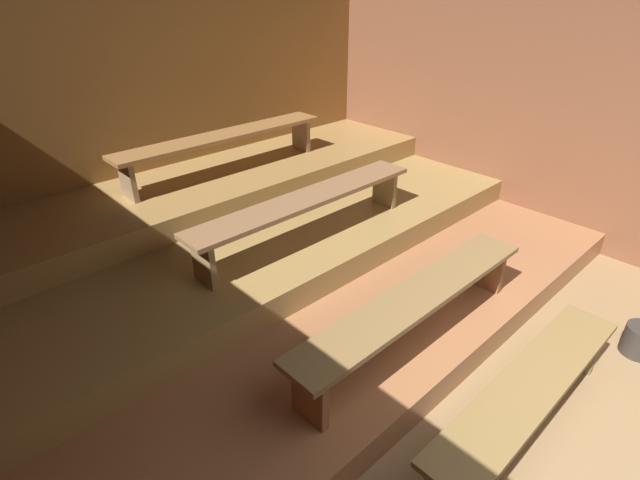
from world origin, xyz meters
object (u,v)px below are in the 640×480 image
(bench_floor_center, at_px, (529,391))
(bench_upper_center, at_px, (224,140))
(bench_lower_center, at_px, (416,303))
(pail_floor, at_px, (640,340))
(bench_middle_center, at_px, (308,204))

(bench_floor_center, bearing_deg, bench_upper_center, 86.30)
(bench_lower_center, distance_m, pail_floor, 1.82)
(bench_lower_center, xyz_separation_m, bench_upper_center, (0.28, 2.70, 0.47))
(bench_floor_center, bearing_deg, pail_floor, -12.08)
(bench_middle_center, bearing_deg, bench_upper_center, 86.67)
(bench_upper_center, xyz_separation_m, pail_floor, (1.09, -3.81, -0.92))
(bench_lower_center, bearing_deg, pail_floor, -38.87)
(bench_middle_center, distance_m, pail_floor, 2.78)
(bench_floor_center, distance_m, pail_floor, 1.37)
(bench_floor_center, distance_m, bench_lower_center, 0.86)
(bench_lower_center, relative_size, bench_middle_center, 0.95)
(bench_upper_center, bearing_deg, bench_middle_center, -93.33)
(bench_lower_center, relative_size, pail_floor, 9.10)
(bench_floor_center, bearing_deg, bench_middle_center, 86.06)
(bench_lower_center, bearing_deg, bench_floor_center, -86.50)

